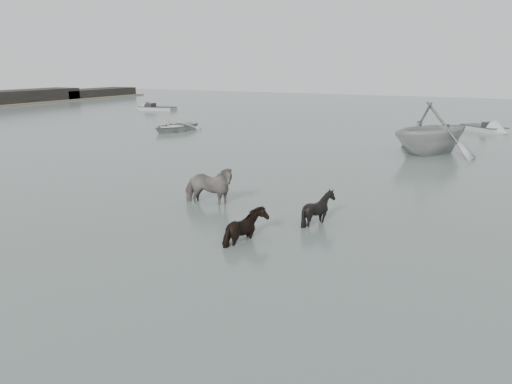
# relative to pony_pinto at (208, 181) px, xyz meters

# --- Properties ---
(ground) EXTENTS (140.00, 140.00, 0.00)m
(ground) POSITION_rel_pony_pinto_xyz_m (2.80, -2.42, -0.88)
(ground) COLOR #4F5E57
(ground) RESTS_ON ground
(pony_pinto) EXTENTS (2.19, 1.20, 1.76)m
(pony_pinto) POSITION_rel_pony_pinto_xyz_m (0.00, 0.00, 0.00)
(pony_pinto) COLOR black
(pony_pinto) RESTS_ON ground
(pony_dark) EXTENTS (1.45, 1.59, 1.34)m
(pony_dark) POSITION_rel_pony_pinto_xyz_m (3.10, -2.88, -0.21)
(pony_dark) COLOR black
(pony_dark) RESTS_ON ground
(pony_black) EXTENTS (1.53, 1.46, 1.31)m
(pony_black) POSITION_rel_pony_pinto_xyz_m (4.36, -0.30, -0.23)
(pony_black) COLOR black
(pony_black) RESTS_ON ground
(rowboat_lead) EXTENTS (3.42, 4.56, 0.90)m
(rowboat_lead) POSITION_rel_pony_pinto_xyz_m (-13.34, 16.32, -0.43)
(rowboat_lead) COLOR #BBBCB7
(rowboat_lead) RESTS_ON ground
(rowboat_trail) EXTENTS (7.40, 7.66, 3.09)m
(rowboat_trail) POSITION_rel_pony_pinto_xyz_m (5.69, 14.81, 0.66)
(rowboat_trail) COLOR #A5A7A5
(rowboat_trail) RESTS_ON ground
(skiff_outer) EXTENTS (5.81, 2.35, 0.75)m
(skiff_outer) POSITION_rel_pony_pinto_xyz_m (-25.48, 29.93, -0.51)
(skiff_outer) COLOR #A4A3A0
(skiff_outer) RESTS_ON ground
(skiff_mid) EXTENTS (4.50, 4.46, 0.75)m
(skiff_mid) POSITION_rel_pony_pinto_xyz_m (7.83, 27.06, -0.51)
(skiff_mid) COLOR #A9ABA9
(skiff_mid) RESTS_ON ground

